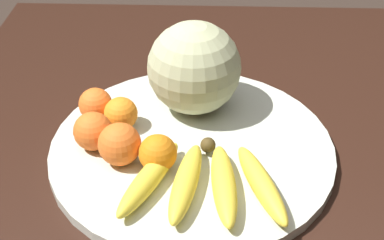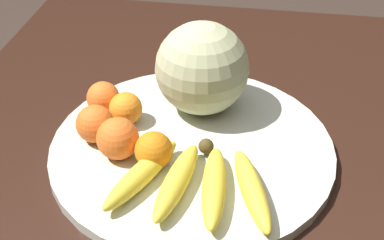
{
  "view_description": "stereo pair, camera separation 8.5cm",
  "coord_description": "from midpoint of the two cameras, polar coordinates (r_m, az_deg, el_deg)",
  "views": [
    {
      "loc": [
        -0.63,
        -0.01,
        1.3
      ],
      "look_at": [
        0.05,
        0.01,
        0.8
      ],
      "focal_mm": 50.0,
      "sensor_mm": 36.0,
      "label": 1
    },
    {
      "loc": [
        -0.62,
        -0.1,
        1.3
      ],
      "look_at": [
        0.05,
        0.01,
        0.8
      ],
      "focal_mm": 50.0,
      "sensor_mm": 36.0,
      "label": 2
    }
  ],
  "objects": [
    {
      "name": "fruit_bowl",
      "position": [
        0.88,
        -2.75,
        -3.13
      ],
      "size": [
        0.47,
        0.47,
        0.02
      ],
      "color": "beige",
      "rests_on": "kitchen_table"
    },
    {
      "name": "orange_back_right",
      "position": [
        0.84,
        -10.62,
        -2.67
      ],
      "size": [
        0.07,
        0.07,
        0.07
      ],
      "color": "orange",
      "rests_on": "fruit_bowl"
    },
    {
      "name": "orange_back_left",
      "position": [
        0.94,
        -12.81,
        1.54
      ],
      "size": [
        0.06,
        0.06,
        0.06
      ],
      "color": "orange",
      "rests_on": "fruit_bowl"
    },
    {
      "name": "orange_mid_center",
      "position": [
        0.91,
        -10.26,
        0.58
      ],
      "size": [
        0.06,
        0.06,
        0.06
      ],
      "color": "orange",
      "rests_on": "fruit_bowl"
    },
    {
      "name": "orange_front_left",
      "position": [
        0.88,
        -13.26,
        -1.27
      ],
      "size": [
        0.06,
        0.06,
        0.06
      ],
      "color": "orange",
      "rests_on": "fruit_bowl"
    },
    {
      "name": "produce_tag",
      "position": [
        0.9,
        -10.77,
        -2.35
      ],
      "size": [
        0.1,
        0.07,
        0.0
      ],
      "rotation": [
        0.0,
        0.0,
        0.35
      ],
      "color": "white",
      "rests_on": "fruit_bowl"
    },
    {
      "name": "banana_bunch",
      "position": [
        0.78,
        -1.81,
        -6.69
      ],
      "size": [
        0.19,
        0.26,
        0.03
      ],
      "rotation": [
        0.0,
        0.0,
        3.1
      ],
      "color": "#473819",
      "rests_on": "fruit_bowl"
    },
    {
      "name": "kitchen_table",
      "position": [
        0.92,
        -2.03,
        -10.59
      ],
      "size": [
        1.27,
        0.96,
        0.73
      ],
      "color": "black",
      "rests_on": "ground_plane"
    },
    {
      "name": "melon",
      "position": [
        0.92,
        -2.42,
        5.49
      ],
      "size": [
        0.16,
        0.16,
        0.16
      ],
      "color": "#B2B789",
      "rests_on": "fruit_bowl"
    },
    {
      "name": "orange_front_right",
      "position": [
        0.82,
        -6.64,
        -3.66
      ],
      "size": [
        0.06,
        0.06,
        0.06
      ],
      "color": "orange",
      "rests_on": "fruit_bowl"
    }
  ]
}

